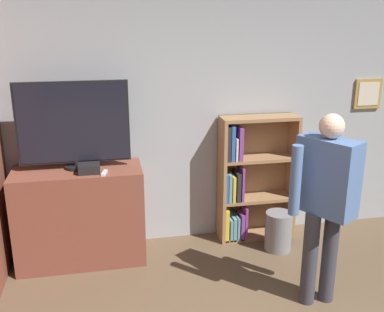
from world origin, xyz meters
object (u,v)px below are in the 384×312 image
object	(u,v)px
game_console	(89,168)
waste_bin	(278,231)
person	(325,194)
television	(73,125)
bookshelf	(249,181)

from	to	relation	value
game_console	waste_bin	distance (m)	2.07
game_console	person	world-z (taller)	person
television	bookshelf	bearing A→B (deg)	3.58
waste_bin	person	bearing A→B (deg)	-90.77
bookshelf	television	bearing A→B (deg)	-176.42
television	person	bearing A→B (deg)	-30.17
television	bookshelf	distance (m)	1.96
television	person	distance (m)	2.37
television	waste_bin	size ratio (longest dim) A/B	2.50
game_console	waste_bin	bearing A→B (deg)	-2.69
television	bookshelf	size ratio (longest dim) A/B	0.76
bookshelf	waste_bin	xyz separation A→B (m)	(0.23, -0.36, -0.45)
bookshelf	game_console	bearing A→B (deg)	-170.98
bookshelf	waste_bin	size ratio (longest dim) A/B	3.29
game_console	person	distance (m)	2.15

